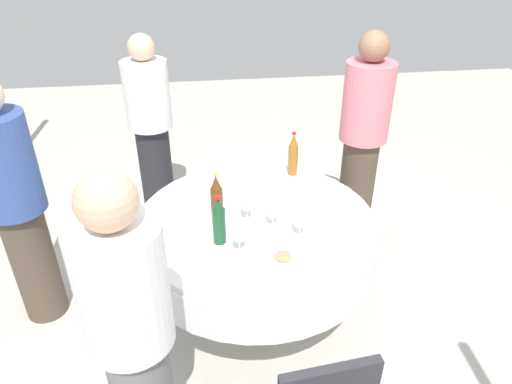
# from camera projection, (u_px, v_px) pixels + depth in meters

# --- Properties ---
(ground_plane) EXTENTS (10.00, 10.00, 0.00)m
(ground_plane) POSITION_uv_depth(u_px,v_px,m) (256.00, 309.00, 3.15)
(ground_plane) COLOR #B7B2A8
(dining_table) EXTENTS (1.45, 1.45, 0.74)m
(dining_table) POSITION_uv_depth(u_px,v_px,m) (256.00, 238.00, 2.85)
(dining_table) COLOR white
(dining_table) RESTS_ON ground_plane
(bottle_brown_west) EXTENTS (0.07, 0.07, 0.33)m
(bottle_brown_west) POSITION_uv_depth(u_px,v_px,m) (217.00, 201.00, 2.65)
(bottle_brown_west) COLOR #593314
(bottle_brown_west) RESTS_ON dining_table
(bottle_dark_green_rear) EXTENTS (0.07, 0.07, 0.29)m
(bottle_dark_green_rear) POSITION_uv_depth(u_px,v_px,m) (219.00, 221.00, 2.51)
(bottle_dark_green_rear) COLOR #194728
(bottle_dark_green_rear) RESTS_ON dining_table
(bottle_amber_right) EXTENTS (0.06, 0.06, 0.31)m
(bottle_amber_right) POSITION_uv_depth(u_px,v_px,m) (293.00, 155.00, 3.17)
(bottle_amber_right) COLOR #8C5619
(bottle_amber_right) RESTS_ON dining_table
(wine_glass_mid) EXTENTS (0.07, 0.07, 0.14)m
(wine_glass_mid) POSITION_uv_depth(u_px,v_px,m) (239.00, 235.00, 2.45)
(wine_glass_mid) COLOR white
(wine_glass_mid) RESTS_ON dining_table
(wine_glass_east) EXTENTS (0.07, 0.07, 0.16)m
(wine_glass_east) POSITION_uv_depth(u_px,v_px,m) (247.00, 204.00, 2.70)
(wine_glass_east) COLOR white
(wine_glass_east) RESTS_ON dining_table
(wine_glass_left) EXTENTS (0.07, 0.07, 0.15)m
(wine_glass_left) POSITION_uv_depth(u_px,v_px,m) (273.00, 210.00, 2.66)
(wine_glass_left) COLOR white
(wine_glass_left) RESTS_ON dining_table
(wine_glass_front) EXTENTS (0.07, 0.07, 0.14)m
(wine_glass_front) POSITION_uv_depth(u_px,v_px,m) (300.00, 220.00, 2.58)
(wine_glass_front) COLOR white
(wine_glass_front) RESTS_ON dining_table
(plate_near) EXTENTS (0.22, 0.22, 0.02)m
(plate_near) POSITION_uv_depth(u_px,v_px,m) (179.00, 202.00, 2.92)
(plate_near) COLOR white
(plate_near) RESTS_ON dining_table
(plate_inner) EXTENTS (0.22, 0.22, 0.02)m
(plate_inner) POSITION_uv_depth(u_px,v_px,m) (285.00, 196.00, 2.97)
(plate_inner) COLOR white
(plate_inner) RESTS_ON dining_table
(plate_north) EXTENTS (0.22, 0.22, 0.04)m
(plate_north) POSITION_uv_depth(u_px,v_px,m) (283.00, 258.00, 2.44)
(plate_north) COLOR white
(plate_north) RESTS_ON dining_table
(plate_far) EXTENTS (0.21, 0.21, 0.02)m
(plate_far) POSITION_uv_depth(u_px,v_px,m) (325.00, 222.00, 2.73)
(plate_far) COLOR white
(plate_far) RESTS_ON dining_table
(knife_rear) EXTENTS (0.14, 0.14, 0.00)m
(knife_rear) POSITION_uv_depth(u_px,v_px,m) (232.00, 181.00, 3.16)
(knife_rear) COLOR silver
(knife_rear) RESTS_ON dining_table
(spoon_right) EXTENTS (0.18, 0.04, 0.00)m
(spoon_right) POSITION_uv_depth(u_px,v_px,m) (195.00, 254.00, 2.48)
(spoon_right) COLOR silver
(spoon_right) RESTS_ON dining_table
(spoon_mid) EXTENTS (0.18, 0.06, 0.00)m
(spoon_mid) POSITION_uv_depth(u_px,v_px,m) (335.00, 196.00, 2.99)
(spoon_mid) COLOR silver
(spoon_mid) RESTS_ON dining_table
(person_west) EXTENTS (0.34, 0.34, 1.60)m
(person_west) POSITION_uv_depth(u_px,v_px,m) (16.00, 205.00, 2.72)
(person_west) COLOR #4C3F33
(person_west) RESTS_ON ground_plane
(person_rear) EXTENTS (0.34, 0.34, 1.65)m
(person_rear) POSITION_uv_depth(u_px,v_px,m) (362.00, 143.00, 3.38)
(person_rear) COLOR #4C3F33
(person_rear) RESTS_ON ground_plane
(person_right) EXTENTS (0.34, 0.34, 1.57)m
(person_right) POSITION_uv_depth(u_px,v_px,m) (152.00, 132.00, 3.66)
(person_right) COLOR #26262B
(person_right) RESTS_ON ground_plane
(person_mid) EXTENTS (0.34, 0.34, 1.59)m
(person_mid) POSITION_uv_depth(u_px,v_px,m) (133.00, 340.00, 1.87)
(person_mid) COLOR slate
(person_mid) RESTS_ON ground_plane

